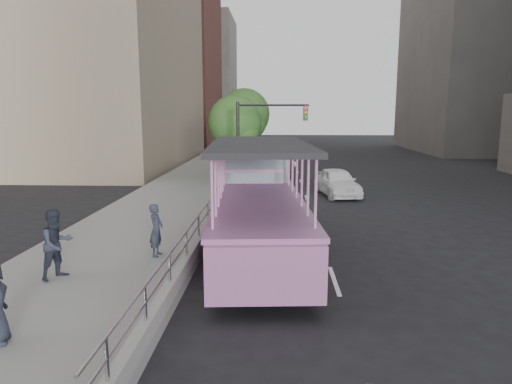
# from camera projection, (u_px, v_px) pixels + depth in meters

# --- Properties ---
(ground) EXTENTS (160.00, 160.00, 0.00)m
(ground) POSITION_uv_depth(u_px,v_px,m) (295.00, 257.00, 14.65)
(ground) COLOR black
(sidewalk) EXTENTS (5.50, 80.00, 0.30)m
(sidewalk) POSITION_uv_depth(u_px,v_px,m) (182.00, 195.00, 24.72)
(sidewalk) COLOR gray
(sidewalk) RESTS_ON ground
(kerb_wall) EXTENTS (0.24, 30.00, 0.36)m
(kerb_wall) POSITION_uv_depth(u_px,v_px,m) (208.00, 227.00, 16.68)
(kerb_wall) COLOR #ADADA8
(kerb_wall) RESTS_ON sidewalk
(guardrail) EXTENTS (0.07, 22.00, 0.71)m
(guardrail) POSITION_uv_depth(u_px,v_px,m) (208.00, 209.00, 16.56)
(guardrail) COLOR #BABBBF
(guardrail) RESTS_ON kerb_wall
(duck_boat) EXTENTS (3.50, 11.34, 3.71)m
(duck_boat) POSITION_uv_depth(u_px,v_px,m) (258.00, 209.00, 15.49)
(duck_boat) COLOR black
(duck_boat) RESTS_ON ground
(car) EXTENTS (2.54, 4.71, 1.52)m
(car) POSITION_uv_depth(u_px,v_px,m) (337.00, 182.00, 25.46)
(car) COLOR white
(car) RESTS_ON ground
(pedestrian_near) EXTENTS (0.44, 0.62, 1.61)m
(pedestrian_near) POSITION_uv_depth(u_px,v_px,m) (156.00, 230.00, 13.74)
(pedestrian_near) COLOR #2B3140
(pedestrian_near) RESTS_ON sidewalk
(pedestrian_mid) EXTENTS (1.06, 1.13, 1.85)m
(pedestrian_mid) POSITION_uv_depth(u_px,v_px,m) (57.00, 244.00, 11.88)
(pedestrian_mid) COLOR #2B3140
(pedestrian_mid) RESTS_ON sidewalk
(parking_sign) EXTENTS (0.20, 0.55, 2.55)m
(parking_sign) POSITION_uv_depth(u_px,v_px,m) (218.00, 191.00, 17.45)
(parking_sign) COLOR black
(parking_sign) RESTS_ON ground
(traffic_signal) EXTENTS (4.20, 0.32, 5.20)m
(traffic_signal) POSITION_uv_depth(u_px,v_px,m) (258.00, 131.00, 26.42)
(traffic_signal) COLOR black
(traffic_signal) RESTS_ON ground
(street_tree_near) EXTENTS (3.52, 3.52, 5.72)m
(street_tree_near) POSITION_uv_depth(u_px,v_px,m) (236.00, 124.00, 29.81)
(street_tree_near) COLOR #322116
(street_tree_near) RESTS_ON ground
(street_tree_far) EXTENTS (3.97, 3.97, 6.45)m
(street_tree_far) POSITION_uv_depth(u_px,v_px,m) (245.00, 116.00, 35.62)
(street_tree_far) COLOR #322116
(street_tree_far) RESTS_ON ground
(midrise_brick) EXTENTS (18.00, 16.00, 26.00)m
(midrise_brick) POSITION_uv_depth(u_px,v_px,m) (147.00, 48.00, 60.44)
(midrise_brick) COLOR brown
(midrise_brick) RESTS_ON ground
(midrise_stone_a) EXTENTS (20.00, 20.00, 32.00)m
(midrise_stone_a) POSITION_uv_depth(u_px,v_px,m) (511.00, 11.00, 52.03)
(midrise_stone_a) COLOR gray
(midrise_stone_a) RESTS_ON ground
(midrise_stone_b) EXTENTS (16.00, 14.00, 20.00)m
(midrise_stone_b) POSITION_uv_depth(u_px,v_px,m) (186.00, 80.00, 76.61)
(midrise_stone_b) COLOR gray
(midrise_stone_b) RESTS_ON ground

